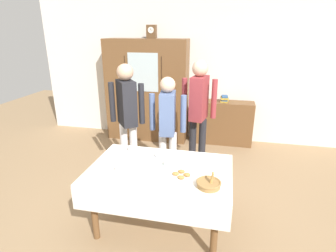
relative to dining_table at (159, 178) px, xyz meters
The scene contains 18 objects.
ground_plane 0.67m from the dining_table, 90.00° to the left, with size 12.00×12.00×0.00m, color #997A56.
back_wall 2.97m from the dining_table, 90.00° to the left, with size 6.40×0.10×2.70m, color silver.
dining_table is the anchor object (origin of this frame).
wall_cabinet 2.77m from the dining_table, 109.17° to the left, with size 1.60×0.46×1.98m.
mantel_clock 3.08m from the dining_table, 106.82° to the left, with size 0.18×0.11×0.24m.
bookshelf_low 2.72m from the dining_table, 76.86° to the left, with size 1.13×0.35×0.84m.
book_stack 2.72m from the dining_table, 76.86° to the left, with size 0.16×0.20×0.12m.
tea_cup_far_left 0.18m from the dining_table, 58.99° to the left, with size 0.13×0.13×0.06m.
tea_cup_mid_left 0.32m from the dining_table, 105.18° to the left, with size 0.13×0.13×0.06m.
tea_cup_far_right 0.62m from the dining_table, 139.10° to the left, with size 0.13×0.13×0.06m.
tea_cup_near_right 0.45m from the dining_table, 163.36° to the right, with size 0.13×0.13×0.06m.
bread_basket 0.60m from the dining_table, 21.85° to the right, with size 0.24×0.24×0.16m.
pastry_plate 0.29m from the dining_table, 19.45° to the right, with size 0.28×0.28×0.05m.
spoon_near_left 0.56m from the dining_table, 38.58° to the left, with size 0.12×0.02×0.01m.
spoon_mid_left 0.15m from the dining_table, 165.55° to the right, with size 0.12×0.02×0.01m.
person_near_right_end 1.05m from the dining_table, 97.32° to the left, with size 0.52×0.38×1.56m.
person_by_cabinet 1.31m from the dining_table, 125.80° to the left, with size 0.52×0.41×1.71m.
person_behind_table_left 1.52m from the dining_table, 79.95° to the left, with size 0.52×0.39×1.74m.
Camera 1 is at (0.65, -2.74, 2.16)m, focal length 29.05 mm.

